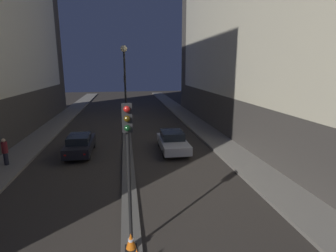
{
  "coord_description": "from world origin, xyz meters",
  "views": [
    {
      "loc": [
        -0.03,
        -4.14,
        6.28
      ],
      "look_at": [
        4.12,
        21.19,
        0.5
      ],
      "focal_mm": 28.0,
      "sensor_mm": 36.0,
      "label": 1
    }
  ],
  "objects_px": {
    "traffic_light_near": "(128,146)",
    "pedestrian_on_left_sidewalk": "(5,151)",
    "street_lamp": "(125,75)",
    "traffic_cone_far": "(131,241)",
    "car_right_lane": "(173,142)",
    "traffic_light_mid": "(125,86)",
    "car_left_lane": "(80,144)"
  },
  "relations": [
    {
      "from": "traffic_light_near",
      "to": "traffic_light_mid",
      "type": "distance_m",
      "value": 28.38
    },
    {
      "from": "traffic_light_near",
      "to": "car_right_lane",
      "type": "bearing_deg",
      "value": 72.25
    },
    {
      "from": "traffic_light_mid",
      "to": "car_left_lane",
      "type": "height_order",
      "value": "traffic_light_mid"
    },
    {
      "from": "street_lamp",
      "to": "traffic_cone_far",
      "type": "relative_size",
      "value": 13.31
    },
    {
      "from": "traffic_light_mid",
      "to": "traffic_light_near",
      "type": "bearing_deg",
      "value": -90.0
    },
    {
      "from": "car_right_lane",
      "to": "pedestrian_on_left_sidewalk",
      "type": "distance_m",
      "value": 11.21
    },
    {
      "from": "traffic_light_near",
      "to": "car_left_lane",
      "type": "relative_size",
      "value": 1.11
    },
    {
      "from": "car_left_lane",
      "to": "pedestrian_on_left_sidewalk",
      "type": "distance_m",
      "value": 4.68
    },
    {
      "from": "traffic_light_near",
      "to": "car_left_lane",
      "type": "height_order",
      "value": "traffic_light_near"
    },
    {
      "from": "street_lamp",
      "to": "car_right_lane",
      "type": "relative_size",
      "value": 1.74
    },
    {
      "from": "traffic_light_near",
      "to": "traffic_light_mid",
      "type": "xyz_separation_m",
      "value": [
        0.0,
        28.38,
        0.0
      ]
    },
    {
      "from": "pedestrian_on_left_sidewalk",
      "to": "car_right_lane",
      "type": "bearing_deg",
      "value": 8.11
    },
    {
      "from": "traffic_light_mid",
      "to": "traffic_cone_far",
      "type": "relative_size",
      "value": 8.5
    },
    {
      "from": "traffic_light_mid",
      "to": "pedestrian_on_left_sidewalk",
      "type": "relative_size",
      "value": 2.91
    },
    {
      "from": "traffic_light_mid",
      "to": "pedestrian_on_left_sidewalk",
      "type": "height_order",
      "value": "traffic_light_mid"
    },
    {
      "from": "street_lamp",
      "to": "car_left_lane",
      "type": "distance_m",
      "value": 6.84
    },
    {
      "from": "traffic_cone_far",
      "to": "car_right_lane",
      "type": "relative_size",
      "value": 0.13
    },
    {
      "from": "traffic_light_near",
      "to": "pedestrian_on_left_sidewalk",
      "type": "xyz_separation_m",
      "value": [
        -7.68,
        9.11,
        -2.72
      ]
    },
    {
      "from": "car_right_lane",
      "to": "pedestrian_on_left_sidewalk",
      "type": "bearing_deg",
      "value": -171.89
    },
    {
      "from": "traffic_light_near",
      "to": "pedestrian_on_left_sidewalk",
      "type": "height_order",
      "value": "traffic_light_near"
    },
    {
      "from": "pedestrian_on_left_sidewalk",
      "to": "car_left_lane",
      "type": "bearing_deg",
      "value": 24.36
    },
    {
      "from": "street_lamp",
      "to": "car_left_lane",
      "type": "bearing_deg",
      "value": -134.99
    },
    {
      "from": "traffic_light_near",
      "to": "car_right_lane",
      "type": "relative_size",
      "value": 1.11
    },
    {
      "from": "street_lamp",
      "to": "car_right_lane",
      "type": "distance_m",
      "value": 7.04
    },
    {
      "from": "traffic_light_mid",
      "to": "car_left_lane",
      "type": "relative_size",
      "value": 1.11
    },
    {
      "from": "traffic_light_near",
      "to": "pedestrian_on_left_sidewalk",
      "type": "bearing_deg",
      "value": 130.13
    },
    {
      "from": "traffic_light_mid",
      "to": "car_right_lane",
      "type": "height_order",
      "value": "traffic_light_mid"
    },
    {
      "from": "traffic_cone_far",
      "to": "pedestrian_on_left_sidewalk",
      "type": "xyz_separation_m",
      "value": [
        -7.66,
        9.24,
        0.67
      ]
    },
    {
      "from": "traffic_light_near",
      "to": "traffic_light_mid",
      "type": "relative_size",
      "value": 1.0
    },
    {
      "from": "street_lamp",
      "to": "car_left_lane",
      "type": "relative_size",
      "value": 1.73
    },
    {
      "from": "traffic_cone_far",
      "to": "car_right_lane",
      "type": "xyz_separation_m",
      "value": [
        3.44,
        10.82,
        0.33
      ]
    },
    {
      "from": "street_lamp",
      "to": "traffic_cone_far",
      "type": "height_order",
      "value": "street_lamp"
    }
  ]
}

